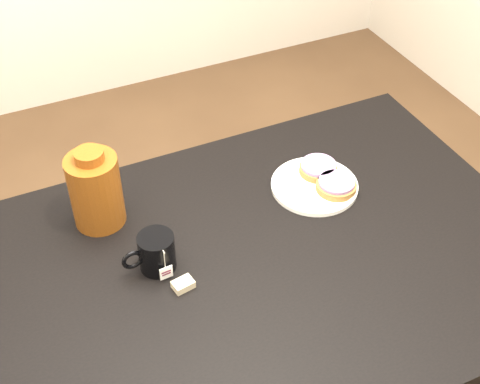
# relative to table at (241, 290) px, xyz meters

# --- Properties ---
(table) EXTENTS (1.40, 0.90, 0.75)m
(table) POSITION_rel_table_xyz_m (0.00, 0.00, 0.00)
(table) COLOR black
(table) RESTS_ON ground_plane
(plate) EXTENTS (0.22, 0.22, 0.02)m
(plate) POSITION_rel_table_xyz_m (0.28, 0.16, 0.09)
(plate) COLOR white
(plate) RESTS_ON table
(bagel_back) EXTENTS (0.13, 0.13, 0.03)m
(bagel_back) POSITION_rel_table_xyz_m (0.31, 0.20, 0.11)
(bagel_back) COLOR brown
(bagel_back) RESTS_ON plate
(bagel_front) EXTENTS (0.14, 0.14, 0.03)m
(bagel_front) POSITION_rel_table_xyz_m (0.32, 0.12, 0.11)
(bagel_front) COLOR brown
(bagel_front) RESTS_ON plate
(mug) EXTENTS (0.12, 0.09, 0.09)m
(mug) POSITION_rel_table_xyz_m (-0.17, 0.08, 0.13)
(mug) COLOR black
(mug) RESTS_ON table
(teabag_pouch) EXTENTS (0.05, 0.04, 0.02)m
(teabag_pouch) POSITION_rel_table_xyz_m (-0.14, -0.00, 0.09)
(teabag_pouch) COLOR #C6B793
(teabag_pouch) RESTS_ON table
(bagel_package) EXTENTS (0.12, 0.12, 0.21)m
(bagel_package) POSITION_rel_table_xyz_m (-0.24, 0.28, 0.18)
(bagel_package) COLOR #57270B
(bagel_package) RESTS_ON table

